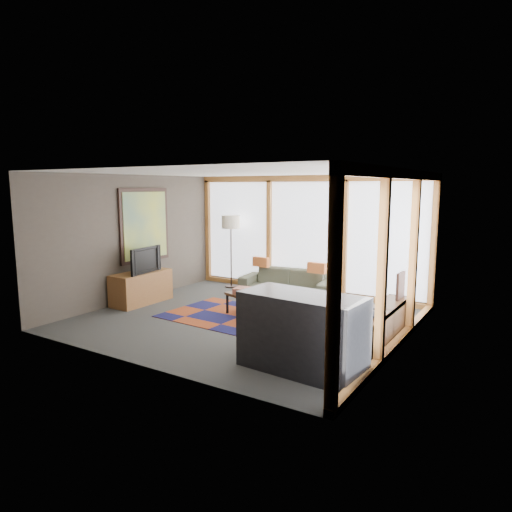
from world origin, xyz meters
The scene contains 17 objects.
ground centered at (0.00, 0.00, 0.00)m, with size 5.50×5.50×0.00m, color #333330.
room_envelope centered at (0.49, 0.56, 1.54)m, with size 5.52×5.02×2.62m.
rug centered at (-0.14, 0.06, 0.01)m, with size 2.72×1.75×0.01m, color maroon.
sofa centered at (-0.17, 1.95, 0.29)m, with size 2.01×0.79×0.59m, color #333629.
pillow_left centered at (-0.85, 1.97, 0.69)m, with size 0.39×0.12×0.21m, color #B75B29.
pillow_right centered at (0.52, 1.93, 0.70)m, with size 0.40×0.12×0.22m, color #B75B29.
floor_lamp centered at (-1.74, 2.07, 0.85)m, with size 0.43×0.43×1.69m, color #30211A, non-canonical shape.
coffee_table centered at (0.17, 0.20, 0.21)m, with size 1.24×0.62×0.41m, color black, non-canonical shape.
book_stack centered at (-0.20, 0.23, 0.46)m, with size 0.25×0.31×0.10m, color brown.
vase centered at (0.22, 0.19, 0.51)m, with size 0.22×0.22×0.19m, color beige.
bookshelf centered at (2.43, 0.13, 0.26)m, with size 0.38×2.08×0.52m, color black, non-canonical shape.
bowl_a centered at (2.47, -0.42, 0.57)m, with size 0.21×0.21×0.11m, color black.
bowl_b centered at (2.42, -0.07, 0.56)m, with size 0.15×0.15×0.07m, color black.
shelf_picture centered at (2.49, 0.91, 0.74)m, with size 0.04×0.34×0.45m, color black.
tv_console centered at (-2.43, -0.12, 0.32)m, with size 0.53×1.28×0.64m, color brown.
television centered at (-2.35, -0.15, 0.90)m, with size 0.91×0.12×0.52m, color black.
bar_counter centered at (1.88, -1.49, 0.50)m, with size 1.58×0.74×1.00m, color black.
Camera 1 is at (4.37, -6.58, 2.36)m, focal length 32.00 mm.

